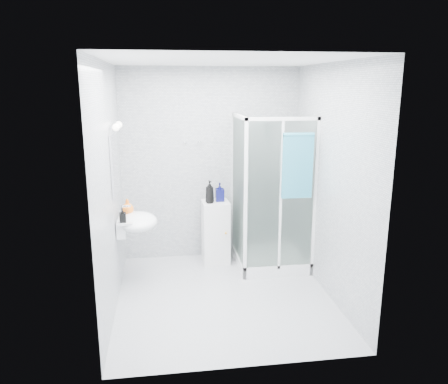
{
  "coord_description": "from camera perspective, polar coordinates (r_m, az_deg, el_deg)",
  "views": [
    {
      "loc": [
        -0.64,
        -4.53,
        2.37
      ],
      "look_at": [
        0.05,
        0.35,
        1.15
      ],
      "focal_mm": 35.0,
      "sensor_mm": 36.0,
      "label": 1
    }
  ],
  "objects": [
    {
      "name": "vanity_lights",
      "position": [
        5.02,
        -13.83,
        8.37
      ],
      "size": [
        0.1,
        0.4,
        0.08
      ],
      "color": "silver",
      "rests_on": "room"
    },
    {
      "name": "room",
      "position": [
        4.7,
        -0.01,
        0.74
      ],
      "size": [
        2.4,
        2.6,
        2.6
      ],
      "color": "silver",
      "rests_on": "ground"
    },
    {
      "name": "mirror",
      "position": [
        5.08,
        -14.11,
        3.63
      ],
      "size": [
        0.02,
        0.6,
        0.7
      ],
      "primitive_type": "cube",
      "color": "white",
      "rests_on": "room"
    },
    {
      "name": "soap_dispenser_black",
      "position": [
        5.02,
        -13.1,
        -2.99
      ],
      "size": [
        0.08,
        0.08,
        0.16
      ],
      "primitive_type": "imported",
      "rotation": [
        0.0,
        0.0,
        0.07
      ],
      "color": "black",
      "rests_on": "wall_basin"
    },
    {
      "name": "storage_cabinet",
      "position": [
        5.93,
        -1.1,
        -5.25
      ],
      "size": [
        0.36,
        0.38,
        0.85
      ],
      "rotation": [
        0.0,
        0.0,
        0.02
      ],
      "color": "white",
      "rests_on": "ground"
    },
    {
      "name": "shampoo_bottle_b",
      "position": [
        5.8,
        -0.56,
        -0.0
      ],
      "size": [
        0.11,
        0.11,
        0.25
      ],
      "primitive_type": "imported",
      "rotation": [
        0.0,
        0.0,
        0.01
      ],
      "color": "#0C0E48",
      "rests_on": "storage_cabinet"
    },
    {
      "name": "shampoo_bottle_a",
      "position": [
        5.7,
        -1.88,
        0.02
      ],
      "size": [
        0.15,
        0.15,
        0.3
      ],
      "primitive_type": "imported",
      "rotation": [
        0.0,
        0.0,
        0.33
      ],
      "color": "black",
      "rests_on": "storage_cabinet"
    },
    {
      "name": "shower_enclosure",
      "position": [
        5.78,
        5.53,
        -5.58
      ],
      "size": [
        0.9,
        0.95,
        2.0
      ],
      "color": "white",
      "rests_on": "ground"
    },
    {
      "name": "wall_basin",
      "position": [
        5.23,
        -11.49,
        -3.88
      ],
      "size": [
        0.46,
        0.56,
        0.35
      ],
      "color": "white",
      "rests_on": "ground"
    },
    {
      "name": "hand_towel",
      "position": [
        5.22,
        9.59,
        3.6
      ],
      "size": [
        0.37,
        0.05,
        0.78
      ],
      "color": "teal",
      "rests_on": "shower_enclosure"
    },
    {
      "name": "soap_dispenser_orange",
      "position": [
        5.31,
        -12.49,
        -1.89
      ],
      "size": [
        0.18,
        0.18,
        0.19
      ],
      "primitive_type": "imported",
      "rotation": [
        0.0,
        0.0,
        0.27
      ],
      "color": "orange",
      "rests_on": "wall_basin"
    },
    {
      "name": "wall_hooks",
      "position": [
        5.85,
        -4.19,
        6.49
      ],
      "size": [
        0.23,
        0.06,
        0.03
      ],
      "color": "silver",
      "rests_on": "room"
    }
  ]
}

